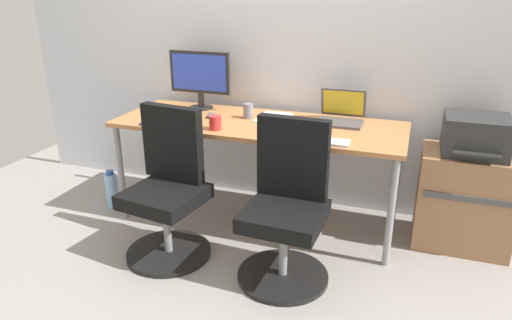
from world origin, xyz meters
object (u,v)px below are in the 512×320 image
at_px(coffee_mug, 215,123).
at_px(desktop_monitor, 200,76).
at_px(office_chair_left, 168,191).
at_px(office_chair_right, 287,210).
at_px(printer, 476,135).
at_px(water_bottle_on_floor, 112,190).
at_px(open_laptop, 341,114).
at_px(side_cabinet, 464,199).

bearing_deg(coffee_mug, desktop_monitor, 125.03).
relative_size(office_chair_left, office_chair_right, 1.00).
xyz_separation_m(printer, water_bottle_on_floor, (-2.51, -0.33, -0.62)).
xyz_separation_m(office_chair_right, water_bottle_on_floor, (-1.51, 0.39, -0.28)).
xyz_separation_m(office_chair_left, desktop_monitor, (-0.15, 0.82, 0.57)).
bearing_deg(coffee_mug, open_laptop, 31.06).
height_order(office_chair_left, office_chair_right, same).
xyz_separation_m(side_cabinet, printer, (0.00, -0.00, 0.44)).
bearing_deg(printer, water_bottle_on_floor, -172.59).
bearing_deg(office_chair_right, open_laptop, 79.13).
relative_size(water_bottle_on_floor, desktop_monitor, 0.65).
bearing_deg(office_chair_right, office_chair_left, -179.96).
bearing_deg(side_cabinet, office_chair_left, -158.06).
distance_m(office_chair_left, desktop_monitor, 1.01).
distance_m(water_bottle_on_floor, desktop_monitor, 1.12).
relative_size(office_chair_right, open_laptop, 3.03).
distance_m(desktop_monitor, open_laptop, 1.09).
bearing_deg(office_chair_right, water_bottle_on_floor, 165.62).
height_order(desktop_monitor, coffee_mug, desktop_monitor).
height_order(office_chair_right, open_laptop, open_laptop).
distance_m(office_chair_right, water_bottle_on_floor, 1.58).
bearing_deg(printer, coffee_mug, -167.00).
xyz_separation_m(water_bottle_on_floor, open_laptop, (1.66, 0.41, 0.65)).
bearing_deg(office_chair_right, desktop_monitor, 138.48).
relative_size(office_chair_right, water_bottle_on_floor, 3.03).
xyz_separation_m(office_chair_left, office_chair_right, (0.77, 0.00, 0.00)).
relative_size(printer, open_laptop, 1.29).
height_order(office_chair_right, water_bottle_on_floor, office_chair_right).
relative_size(desktop_monitor, open_laptop, 1.55).
distance_m(office_chair_right, desktop_monitor, 1.36).
distance_m(water_bottle_on_floor, open_laptop, 1.83).
distance_m(water_bottle_on_floor, coffee_mug, 1.12).
relative_size(office_chair_right, side_cabinet, 1.46).
xyz_separation_m(side_cabinet, open_laptop, (-0.85, 0.08, 0.48)).
xyz_separation_m(desktop_monitor, open_laptop, (1.07, -0.02, -0.20)).
bearing_deg(open_laptop, office_chair_left, -139.33).
height_order(desktop_monitor, open_laptop, desktop_monitor).
bearing_deg(side_cabinet, desktop_monitor, 176.96).
height_order(printer, desktop_monitor, desktop_monitor).
bearing_deg(desktop_monitor, coffee_mug, -54.97).
distance_m(printer, water_bottle_on_floor, 2.61).
xyz_separation_m(office_chair_left, printer, (1.77, 0.71, 0.34)).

